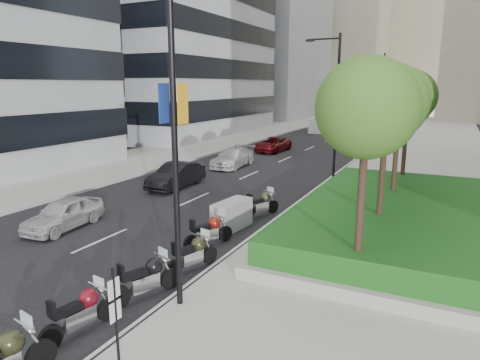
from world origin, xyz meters
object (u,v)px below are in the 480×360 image
Objects in this scene: delivery_van at (320,125)px; car_d at (273,144)px; motorcycle_4 at (209,231)px; car_a at (64,214)px; lamp_post_0 at (169,125)px; lamp_post_1 at (334,101)px; lamp_post_2 at (380,95)px; car_b at (176,175)px; car_c at (233,157)px; motorcycle_1 at (81,311)px; motorcycle_5 at (232,215)px; motorcycle_3 at (193,254)px; motorcycle_6 at (262,204)px; parking_sign at (116,316)px; motorcycle_2 at (147,278)px.

car_d is at bearing -85.89° from delivery_van.
car_a reaches higher than motorcycle_4.
lamp_post_1 is at bearing 90.00° from lamp_post_0.
car_b is at bearing -109.25° from lamp_post_2.
car_c is 1.02× the size of car_d.
lamp_post_2 is (0.00, 18.00, 0.00)m from lamp_post_1.
motorcycle_1 is at bearing -93.97° from lamp_post_1.
motorcycle_4 is (-1.46, -30.58, -4.47)m from lamp_post_2.
car_d reaches higher than motorcycle_5.
car_b is (-8.09, 11.85, -4.33)m from lamp_post_0.
lamp_post_0 reaches higher than motorcycle_4.
motorcycle_4 is at bearing -72.32° from car_d.
motorcycle_1 is at bearing -122.27° from lamp_post_0.
car_b is at bearing 65.33° from motorcycle_4.
motorcycle_3 is 2.24m from motorcycle_4.
motorcycle_4 is 2.10m from motorcycle_5.
car_c is at bearing 55.49° from motorcycle_6.
lamp_post_1 is 13.43m from motorcycle_4.
delivery_van is at bearing 93.23° from car_d.
motorcycle_6 is 7.56m from car_b.
car_c is at bearing 164.40° from lamp_post_1.
motorcycle_4 is 6.72m from car_a.
lamp_post_0 reaches higher than motorcycle_6.
motorcycle_5 reaches higher than motorcycle_3.
car_c is at bearing 39.02° from motorcycle_3.
delivery_van is at bearing 26.35° from motorcycle_3.
motorcycle_4 is (-0.14, 6.52, 0.01)m from motorcycle_1.
delivery_van is at bearing 33.83° from motorcycle_6.
car_a is at bearing -86.80° from delivery_van.
motorcycle_5 is (-2.23, 9.51, -0.83)m from parking_sign.
motorcycle_6 is 20.05m from car_d.
car_c is (-7.22, 16.98, 0.12)m from motorcycle_3.
motorcycle_3 is at bearing -77.22° from delivery_van.
lamp_post_1 is at bearing 54.15° from car_a.
car_c reaches higher than motorcycle_4.
lamp_post_1 is 14.06m from car_d.
lamp_post_1 is at bearing -17.62° from car_c.
motorcycle_2 is (0.30, 2.18, 0.03)m from motorcycle_1.
motorcycle_3 is at bearing -91.46° from lamp_post_2.
lamp_post_2 is 14.05m from delivery_van.
parking_sign reaches higher than motorcycle_1.
lamp_post_0 is at bearing -143.84° from motorcycle_3.
motorcycle_2 is 0.48× the size of delivery_van.
motorcycle_2 reaches higher than motorcycle_1.
motorcycle_4 is 0.45× the size of delivery_van.
lamp_post_1 is 15.42m from motorcycle_3.
lamp_post_1 is 4.05× the size of motorcycle_2.
motorcycle_1 is at bearing -167.85° from motorcycle_2.
car_c is (-7.02, 19.17, 0.09)m from motorcycle_2.
car_a is 8.41m from car_b.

